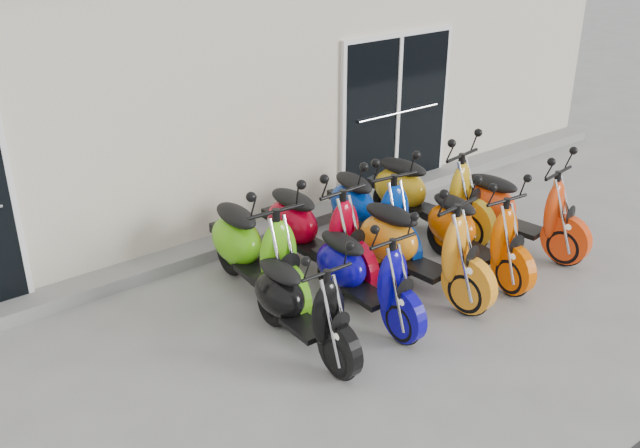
# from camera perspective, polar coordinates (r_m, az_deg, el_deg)

# --- Properties ---
(ground) EXTENTS (80.00, 80.00, 0.00)m
(ground) POSITION_cam_1_polar(r_m,az_deg,el_deg) (7.68, 2.77, -6.57)
(ground) COLOR gray
(ground) RESTS_ON ground
(building) EXTENTS (14.00, 6.00, 3.20)m
(building) POSITION_cam_1_polar(r_m,az_deg,el_deg) (11.28, -14.84, 11.72)
(building) COLOR beige
(building) RESTS_ON ground
(front_step) EXTENTS (14.00, 0.40, 0.15)m
(front_step) POSITION_cam_1_polar(r_m,az_deg,el_deg) (9.08, -5.52, -0.91)
(front_step) COLOR gray
(front_step) RESTS_ON ground
(door_right) EXTENTS (2.02, 0.08, 2.22)m
(door_right) POSITION_cam_1_polar(r_m,az_deg,el_deg) (10.29, 6.13, 9.23)
(door_right) COLOR black
(door_right) RESTS_ON front_step
(scooter_front_black) EXTENTS (0.65, 1.70, 1.25)m
(scooter_front_black) POSITION_cam_1_polar(r_m,az_deg,el_deg) (6.68, -1.46, -5.50)
(scooter_front_black) COLOR black
(scooter_front_black) RESTS_ON ground
(scooter_front_blue) EXTENTS (0.68, 1.75, 1.28)m
(scooter_front_blue) POSITION_cam_1_polar(r_m,az_deg,el_deg) (7.19, 3.64, -3.08)
(scooter_front_blue) COLOR #0B0498
(scooter_front_blue) RESTS_ON ground
(scooter_front_orange_a) EXTENTS (0.90, 2.00, 1.43)m
(scooter_front_orange_a) POSITION_cam_1_polar(r_m,az_deg,el_deg) (7.69, 8.05, -0.70)
(scooter_front_orange_a) COLOR orange
(scooter_front_orange_a) RESTS_ON ground
(scooter_front_orange_b) EXTENTS (0.83, 1.84, 1.31)m
(scooter_front_orange_b) POSITION_cam_1_polar(r_m,az_deg,el_deg) (8.22, 12.44, 0.21)
(scooter_front_orange_b) COLOR #E55500
(scooter_front_orange_b) RESTS_ON ground
(scooter_front_red) EXTENTS (0.93, 1.94, 1.37)m
(scooter_front_red) POSITION_cam_1_polar(r_m,az_deg,el_deg) (8.92, 15.77, 2.06)
(scooter_front_red) COLOR #E53C0D
(scooter_front_red) RESTS_ON ground
(scooter_back_green) EXTENTS (0.86, 2.03, 1.47)m
(scooter_back_green) POSITION_cam_1_polar(r_m,az_deg,el_deg) (7.53, -5.19, -0.97)
(scooter_back_green) COLOR #5BBF13
(scooter_back_green) RESTS_ON ground
(scooter_back_red) EXTENTS (0.78, 1.97, 1.44)m
(scooter_back_red) POSITION_cam_1_polar(r_m,az_deg,el_deg) (7.98, -0.31, 0.56)
(scooter_back_red) COLOR #B30119
(scooter_back_red) RESTS_ON ground
(scooter_back_blue) EXTENTS (0.98, 2.00, 1.41)m
(scooter_back_blue) POSITION_cam_1_polar(r_m,az_deg,el_deg) (8.50, 4.17, 1.96)
(scooter_back_blue) COLOR #032D9E
(scooter_back_blue) RESTS_ON ground
(scooter_back_yellow) EXTENTS (0.99, 2.05, 1.46)m
(scooter_back_yellow) POSITION_cam_1_polar(r_m,az_deg,el_deg) (9.09, 8.72, 3.43)
(scooter_back_yellow) COLOR gold
(scooter_back_yellow) RESTS_ON ground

